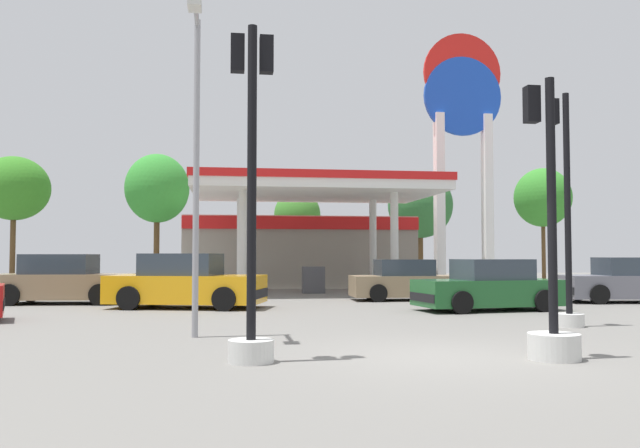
% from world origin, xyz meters
% --- Properties ---
extents(ground_plane, '(90.00, 90.00, 0.00)m').
position_xyz_m(ground_plane, '(0.00, 0.00, 0.00)').
color(ground_plane, slate).
rests_on(ground_plane, ground).
extents(gas_station, '(11.25, 13.74, 4.70)m').
position_xyz_m(gas_station, '(0.29, 23.00, 2.13)').
color(gas_station, gray).
rests_on(gas_station, ground).
extents(station_pole_sign, '(3.76, 0.56, 12.12)m').
position_xyz_m(station_pole_sign, '(7.77, 19.67, 7.65)').
color(station_pole_sign, white).
rests_on(station_pole_sign, ground).
extents(car_1, '(4.87, 3.01, 1.63)m').
position_xyz_m(car_1, '(-4.49, 10.11, 0.74)').
color(car_1, black).
rests_on(car_1, ground).
extents(car_2, '(4.26, 2.26, 1.46)m').
position_xyz_m(car_2, '(4.12, 8.00, 0.66)').
color(car_2, black).
rests_on(car_2, ground).
extents(car_3, '(4.04, 1.92, 1.43)m').
position_xyz_m(car_3, '(3.00, 12.48, 0.65)').
color(car_3, black).
rests_on(car_3, ground).
extents(car_4, '(4.37, 2.30, 1.50)m').
position_xyz_m(car_4, '(9.98, 10.43, 0.68)').
color(car_4, black).
rests_on(car_4, ground).
extents(car_5, '(4.63, 2.34, 1.61)m').
position_xyz_m(car_5, '(-8.54, 12.51, 0.73)').
color(car_5, black).
rests_on(car_5, ground).
extents(traffic_signal_0, '(0.64, 0.67, 5.20)m').
position_xyz_m(traffic_signal_0, '(4.18, 3.72, 1.83)').
color(traffic_signal_0, silver).
rests_on(traffic_signal_0, ground).
extents(traffic_signal_1, '(0.78, 0.78, 4.32)m').
position_xyz_m(traffic_signal_1, '(1.60, -0.51, 1.03)').
color(traffic_signal_1, silver).
rests_on(traffic_signal_1, ground).
extents(traffic_signal_2, '(0.68, 0.70, 5.04)m').
position_xyz_m(traffic_signal_2, '(-2.93, -0.10, 1.88)').
color(traffic_signal_2, silver).
rests_on(traffic_signal_2, ground).
extents(tree_0, '(3.82, 3.82, 6.98)m').
position_xyz_m(tree_0, '(-14.83, 27.94, 5.21)').
color(tree_0, brown).
rests_on(tree_0, ground).
extents(tree_1, '(3.59, 3.59, 7.29)m').
position_xyz_m(tree_1, '(-7.18, 27.99, 5.32)').
color(tree_1, brown).
rests_on(tree_1, ground).
extents(tree_2, '(2.81, 2.81, 5.49)m').
position_xyz_m(tree_2, '(0.97, 29.66, 3.99)').
color(tree_2, brown).
rests_on(tree_2, ground).
extents(tree_3, '(4.10, 4.10, 6.85)m').
position_xyz_m(tree_3, '(8.88, 30.31, 4.73)').
color(tree_3, brown).
rests_on(tree_3, ground).
extents(tree_4, '(3.54, 3.54, 7.03)m').
position_xyz_m(tree_4, '(16.39, 28.81, 5.17)').
color(tree_4, brown).
rests_on(tree_4, ground).
extents(corner_streetlamp, '(0.24, 1.48, 6.21)m').
position_xyz_m(corner_streetlamp, '(-3.89, 2.76, 3.79)').
color(corner_streetlamp, gray).
rests_on(corner_streetlamp, ground).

